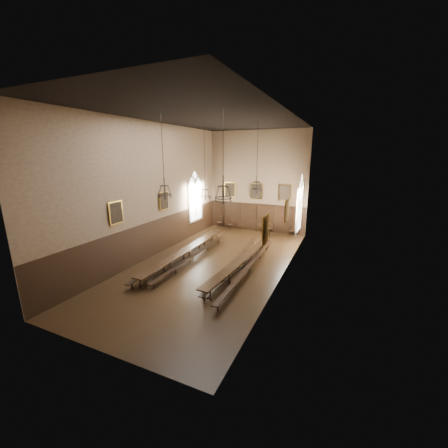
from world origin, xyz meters
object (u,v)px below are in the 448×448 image
Objects in this scene: bench_left_inner at (193,257)px; chair_4 at (259,229)px; chandelier_front_left at (165,189)px; bench_right_outer at (249,267)px; bench_right_inner at (234,262)px; bench_left_outer at (177,255)px; chandelier_back_left at (205,191)px; chandelier_front_right at (223,192)px; chandelier_back_right at (256,184)px; table_right at (241,264)px; table_left at (187,254)px; chair_1 at (230,226)px; chair_0 at (219,224)px; chair_5 at (270,230)px; chair_7 at (291,233)px; chair_2 at (240,227)px.

chair_4 reaches higher than bench_left_inner.
chandelier_front_left is at bearing -96.16° from bench_left_inner.
bench_right_outer is at bearing 28.65° from chandelier_front_left.
bench_right_inner is 8.31m from chair_4.
bench_right_inner is (4.02, 0.46, -0.00)m from bench_left_outer.
chandelier_back_left reaches higher than bench_right_inner.
chandelier_back_right is at bearing 87.43° from chandelier_front_right.
bench_left_inner is (-3.41, -0.01, -0.09)m from table_right.
table_left reaches higher than bench_right_inner.
bench_left_outer is at bearing -72.54° from chair_1.
chair_0 is 9.58m from chandelier_back_right.
table_left is at bearing -83.38° from chair_0.
chair_5 is 0.18× the size of chandelier_back_left.
chair_5 is at bearing 93.47° from table_right.
chair_7 is (1.39, 8.72, -0.09)m from table_right.
table_right is 8.60m from chair_5.
table_left is 9.48× the size of chair_0.
chair_2 is 0.20× the size of chandelier_front_left.
bench_right_inner is 2.28× the size of chandelier_front_left.
chair_2 reaches higher than table_left.
chandelier_front_left is at bearing -84.29° from chair_0.
chandelier_back_right reaches higher than chair_0.
chair_0 is (-1.66, 8.69, -0.07)m from table_left.
chair_7 is (4.80, 8.73, -0.00)m from bench_left_inner.
table_right is 2.08× the size of chandelier_front_right.
chair_0 reaches higher than chair_5.
table_right is 0.99× the size of bench_left_inner.
chair_7 is 13.12m from chandelier_front_left.
chandelier_back_left reaches higher than table_left.
chandelier_back_left is (-0.31, -6.18, 4.14)m from chair_2.
chair_5 reaches higher than bench_left_inner.
chair_7 is (6.00, 8.86, -0.03)m from bench_left_outer.
chair_4 is (1.87, 8.59, 0.04)m from bench_left_inner.
bench_left_outer is at bearing -173.42° from bench_right_inner.
bench_left_inner is at bearing 5.87° from bench_left_outer.
chair_1 reaches higher than bench_left_inner.
table_left is 0.99× the size of bench_right_inner.
chair_1 is (-0.44, 8.60, -0.12)m from table_left.
bench_right_inner is (-0.59, 0.33, -0.07)m from table_right.
chandelier_back_left is at bearing 84.82° from table_left.
chandelier_front_right is (0.38, -2.58, 4.77)m from bench_right_inner.
chair_2 is at bearing 114.65° from bench_right_outer.
chair_1 is at bearing 96.46° from bench_left_inner.
chair_1 reaches higher than bench_left_outer.
bench_left_outer reaches higher than bench_right_inner.
chair_1 is 0.98× the size of chair_2.
chandelier_back_right is at bearing 2.27° from chandelier_back_left.
chair_7 is 0.17× the size of chandelier_back_left.
bench_left_inner is 8.80m from chair_4.
bench_right_outer is 10.75m from chair_0.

